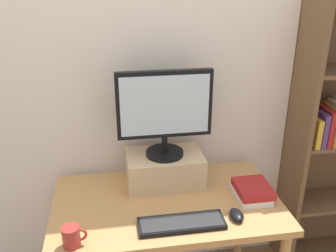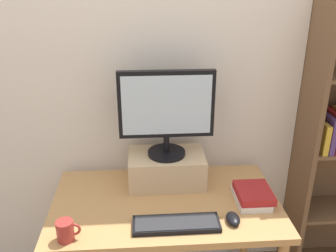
# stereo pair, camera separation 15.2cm
# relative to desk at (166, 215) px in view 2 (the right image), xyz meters

# --- Properties ---
(back_wall) EXTENTS (7.00, 0.08, 2.60)m
(back_wall) POSITION_rel_desk_xyz_m (0.00, 0.42, 0.67)
(back_wall) COLOR beige
(back_wall) RESTS_ON ground_plane
(desk) EXTENTS (1.16, 0.67, 0.71)m
(desk) POSITION_rel_desk_xyz_m (0.00, 0.00, 0.00)
(desk) COLOR #B7844C
(desk) RESTS_ON ground_plane
(riser_box) EXTENTS (0.41, 0.26, 0.17)m
(riser_box) POSITION_rel_desk_xyz_m (0.02, 0.19, 0.17)
(riser_box) COLOR tan
(riser_box) RESTS_ON desk
(computer_monitor) EXTENTS (0.49, 0.20, 0.47)m
(computer_monitor) POSITION_rel_desk_xyz_m (0.02, 0.18, 0.51)
(computer_monitor) COLOR black
(computer_monitor) RESTS_ON riser_box
(keyboard) EXTENTS (0.40, 0.13, 0.02)m
(keyboard) POSITION_rel_desk_xyz_m (0.04, -0.21, 0.10)
(keyboard) COLOR black
(keyboard) RESTS_ON desk
(computer_mouse) EXTENTS (0.06, 0.10, 0.04)m
(computer_mouse) POSITION_rel_desk_xyz_m (0.30, -0.20, 0.11)
(computer_mouse) COLOR black
(computer_mouse) RESTS_ON desk
(book_stack) EXTENTS (0.18, 0.22, 0.07)m
(book_stack) POSITION_rel_desk_xyz_m (0.44, -0.04, 0.12)
(book_stack) COLOR silver
(book_stack) RESTS_ON desk
(coffee_mug) EXTENTS (0.11, 0.08, 0.09)m
(coffee_mug) POSITION_rel_desk_xyz_m (-0.45, -0.26, 0.13)
(coffee_mug) COLOR #9E2D28
(coffee_mug) RESTS_ON desk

